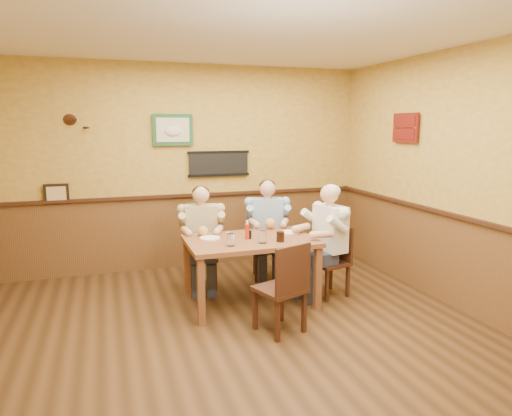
{
  "coord_description": "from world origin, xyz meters",
  "views": [
    {
      "loc": [
        -1.1,
        -3.79,
        1.98
      ],
      "look_at": [
        0.43,
        0.81,
        1.1
      ],
      "focal_mm": 32.0,
      "sensor_mm": 36.0,
      "label": 1
    }
  ],
  "objects_px": {
    "diner_blue_polo": "(267,235)",
    "diner_white_elder": "(330,246)",
    "water_glass_left": "(231,240)",
    "chair_right_end": "(329,261)",
    "diner_tan_shirt": "(202,242)",
    "cola_tumbler": "(280,237)",
    "hot_sauce_bottle": "(247,231)",
    "water_glass_mid": "(262,237)",
    "salt_shaker": "(228,236)",
    "pepper_shaker": "(250,235)",
    "chair_back_left": "(202,256)",
    "chair_near_side": "(280,287)",
    "chair_back_right": "(267,248)",
    "dining_table": "(250,247)"
  },
  "relations": [
    {
      "from": "diner_blue_polo",
      "to": "diner_white_elder",
      "type": "height_order",
      "value": "diner_white_elder"
    },
    {
      "from": "water_glass_left",
      "to": "chair_right_end",
      "type": "bearing_deg",
      "value": 7.91
    },
    {
      "from": "diner_tan_shirt",
      "to": "chair_right_end",
      "type": "bearing_deg",
      "value": -19.13
    },
    {
      "from": "cola_tumbler",
      "to": "hot_sauce_bottle",
      "type": "height_order",
      "value": "hot_sauce_bottle"
    },
    {
      "from": "cola_tumbler",
      "to": "water_glass_mid",
      "type": "bearing_deg",
      "value": 177.27
    },
    {
      "from": "salt_shaker",
      "to": "pepper_shaker",
      "type": "distance_m",
      "value": 0.24
    },
    {
      "from": "chair_back_left",
      "to": "diner_tan_shirt",
      "type": "relative_size",
      "value": 0.7
    },
    {
      "from": "chair_right_end",
      "to": "salt_shaker",
      "type": "xyz_separation_m",
      "value": [
        -1.2,
        0.1,
        0.38
      ]
    },
    {
      "from": "chair_near_side",
      "to": "cola_tumbler",
      "type": "relative_size",
      "value": 8.05
    },
    {
      "from": "chair_back_left",
      "to": "salt_shaker",
      "type": "height_order",
      "value": "salt_shaker"
    },
    {
      "from": "chair_back_left",
      "to": "chair_right_end",
      "type": "height_order",
      "value": "chair_right_end"
    },
    {
      "from": "chair_back_right",
      "to": "pepper_shaker",
      "type": "xyz_separation_m",
      "value": [
        -0.48,
        -0.76,
        0.39
      ]
    },
    {
      "from": "hot_sauce_bottle",
      "to": "chair_near_side",
      "type": "bearing_deg",
      "value": -82.83
    },
    {
      "from": "chair_back_left",
      "to": "chair_near_side",
      "type": "height_order",
      "value": "chair_near_side"
    },
    {
      "from": "water_glass_left",
      "to": "cola_tumbler",
      "type": "distance_m",
      "value": 0.55
    },
    {
      "from": "diner_white_elder",
      "to": "hot_sauce_bottle",
      "type": "relative_size",
      "value": 6.27
    },
    {
      "from": "water_glass_mid",
      "to": "pepper_shaker",
      "type": "xyz_separation_m",
      "value": [
        -0.07,
        0.21,
        -0.02
      ]
    },
    {
      "from": "pepper_shaker",
      "to": "chair_back_left",
      "type": "bearing_deg",
      "value": 120.22
    },
    {
      "from": "chair_back_right",
      "to": "hot_sauce_bottle",
      "type": "distance_m",
      "value": 1.02
    },
    {
      "from": "chair_back_left",
      "to": "salt_shaker",
      "type": "bearing_deg",
      "value": -66.26
    },
    {
      "from": "diner_tan_shirt",
      "to": "diner_blue_polo",
      "type": "bearing_deg",
      "value": 14.42
    },
    {
      "from": "water_glass_left",
      "to": "dining_table",
      "type": "bearing_deg",
      "value": 38.15
    },
    {
      "from": "water_glass_mid",
      "to": "cola_tumbler",
      "type": "relative_size",
      "value": 1.21
    },
    {
      "from": "hot_sauce_bottle",
      "to": "salt_shaker",
      "type": "xyz_separation_m",
      "value": [
        -0.2,
        0.06,
        -0.05
      ]
    },
    {
      "from": "dining_table",
      "to": "water_glass_mid",
      "type": "height_order",
      "value": "water_glass_mid"
    },
    {
      "from": "water_glass_mid",
      "to": "cola_tumbler",
      "type": "distance_m",
      "value": 0.2
    },
    {
      "from": "diner_white_elder",
      "to": "water_glass_mid",
      "type": "bearing_deg",
      "value": -91.77
    },
    {
      "from": "water_glass_left",
      "to": "pepper_shaker",
      "type": "distance_m",
      "value": 0.36
    },
    {
      "from": "chair_right_end",
      "to": "dining_table",
      "type": "bearing_deg",
      "value": -105.12
    },
    {
      "from": "diner_white_elder",
      "to": "cola_tumbler",
      "type": "height_order",
      "value": "diner_white_elder"
    },
    {
      "from": "diner_white_elder",
      "to": "dining_table",
      "type": "bearing_deg",
      "value": -105.12
    },
    {
      "from": "chair_back_right",
      "to": "water_glass_mid",
      "type": "relative_size",
      "value": 6.07
    },
    {
      "from": "chair_back_left",
      "to": "salt_shaker",
      "type": "distance_m",
      "value": 0.76
    },
    {
      "from": "diner_tan_shirt",
      "to": "chair_back_right",
      "type": "bearing_deg",
      "value": 14.42
    },
    {
      "from": "chair_right_end",
      "to": "cola_tumbler",
      "type": "height_order",
      "value": "cola_tumbler"
    },
    {
      "from": "chair_right_end",
      "to": "cola_tumbler",
      "type": "relative_size",
      "value": 7.44
    },
    {
      "from": "chair_right_end",
      "to": "water_glass_mid",
      "type": "relative_size",
      "value": 6.15
    },
    {
      "from": "chair_right_end",
      "to": "water_glass_mid",
      "type": "height_order",
      "value": "water_glass_mid"
    },
    {
      "from": "dining_table",
      "to": "diner_white_elder",
      "type": "height_order",
      "value": "diner_white_elder"
    },
    {
      "from": "diner_white_elder",
      "to": "cola_tumbler",
      "type": "bearing_deg",
      "value": -88.09
    },
    {
      "from": "dining_table",
      "to": "water_glass_mid",
      "type": "xyz_separation_m",
      "value": [
        0.07,
        -0.21,
        0.16
      ]
    },
    {
      "from": "diner_white_elder",
      "to": "water_glass_mid",
      "type": "xyz_separation_m",
      "value": [
        -0.89,
        -0.16,
        0.23
      ]
    },
    {
      "from": "dining_table",
      "to": "water_glass_left",
      "type": "relative_size",
      "value": 10.71
    },
    {
      "from": "dining_table",
      "to": "chair_near_side",
      "type": "relative_size",
      "value": 1.56
    },
    {
      "from": "chair_near_side",
      "to": "water_glass_mid",
      "type": "height_order",
      "value": "chair_near_side"
    },
    {
      "from": "chair_back_right",
      "to": "pepper_shaker",
      "type": "relative_size",
      "value": 8.61
    },
    {
      "from": "diner_white_elder",
      "to": "pepper_shaker",
      "type": "xyz_separation_m",
      "value": [
        -0.96,
        0.05,
        0.21
      ]
    },
    {
      "from": "diner_blue_polo",
      "to": "salt_shaker",
      "type": "distance_m",
      "value": 1.03
    },
    {
      "from": "chair_back_right",
      "to": "chair_back_left",
      "type": "bearing_deg",
      "value": -160.49
    },
    {
      "from": "chair_right_end",
      "to": "chair_near_side",
      "type": "relative_size",
      "value": 0.92
    }
  ]
}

